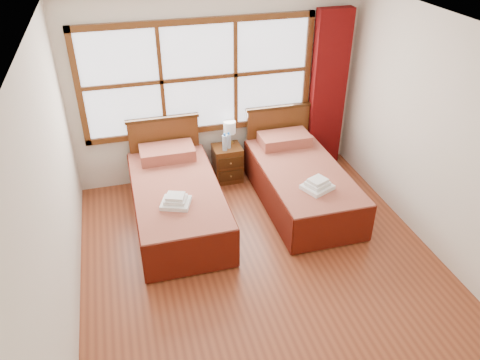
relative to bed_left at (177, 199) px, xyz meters
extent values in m
plane|color=brown|center=(0.79, -1.20, -0.31)|extent=(4.50, 4.50, 0.00)
plane|color=white|center=(0.79, -1.20, 2.29)|extent=(4.50, 4.50, 0.00)
plane|color=silver|center=(0.79, 1.05, 0.99)|extent=(4.00, 0.00, 4.00)
plane|color=silver|center=(-1.21, -1.20, 0.99)|extent=(0.00, 4.50, 4.50)
plane|color=silver|center=(2.79, -1.20, 0.99)|extent=(0.00, 4.50, 4.50)
cube|color=white|center=(0.54, 1.02, 1.19)|extent=(3.00, 0.02, 1.40)
cube|color=#592F13|center=(0.54, 1.00, 0.45)|extent=(3.16, 0.06, 0.08)
cube|color=#592F13|center=(0.54, 1.00, 1.93)|extent=(3.16, 0.06, 0.08)
cube|color=#592F13|center=(-1.00, 1.00, 1.19)|extent=(0.08, 0.06, 1.56)
cube|color=#592F13|center=(2.08, 1.00, 1.19)|extent=(0.08, 0.06, 1.56)
cube|color=#592F13|center=(0.04, 1.00, 1.19)|extent=(0.05, 0.05, 1.40)
cube|color=#592F13|center=(1.04, 1.00, 1.19)|extent=(0.05, 0.05, 1.40)
cube|color=#592F13|center=(0.54, 1.00, 1.19)|extent=(3.00, 0.05, 0.05)
cube|color=#5F0909|center=(2.39, 0.91, 0.86)|extent=(0.50, 0.16, 2.30)
cube|color=#39200B|center=(0.00, -0.07, -0.16)|extent=(0.92, 1.84, 0.30)
cube|color=maroon|center=(0.00, -0.07, 0.11)|extent=(1.03, 2.04, 0.25)
cube|color=#541308|center=(-0.51, -0.07, -0.04)|extent=(0.03, 2.04, 0.51)
cube|color=#541308|center=(0.51, -0.07, -0.04)|extent=(0.03, 2.04, 0.51)
cube|color=#541308|center=(0.00, -1.08, -0.04)|extent=(1.03, 0.03, 0.51)
cube|color=maroon|center=(0.00, 0.67, 0.32)|extent=(0.72, 0.42, 0.16)
cube|color=#592F13|center=(0.00, 0.94, 0.19)|extent=(0.96, 0.06, 1.00)
cube|color=#39200B|center=(0.00, 0.94, 0.70)|extent=(1.00, 0.08, 0.04)
cube|color=#39200B|center=(1.66, -0.07, -0.17)|extent=(0.90, 1.80, 0.29)
cube|color=maroon|center=(1.66, -0.07, 0.10)|extent=(1.01, 1.99, 0.24)
cube|color=#541308|center=(1.16, -0.07, -0.04)|extent=(0.03, 1.99, 0.50)
cube|color=#541308|center=(2.17, -0.07, -0.04)|extent=(0.03, 1.99, 0.50)
cube|color=#541308|center=(1.66, -1.06, -0.04)|extent=(1.01, 0.03, 0.50)
cube|color=maroon|center=(1.66, 0.66, 0.30)|extent=(0.70, 0.41, 0.16)
cube|color=#592F13|center=(1.66, 0.94, 0.17)|extent=(0.94, 0.06, 0.98)
cube|color=#39200B|center=(1.66, 0.94, 0.67)|extent=(0.98, 0.08, 0.04)
cube|color=#592F13|center=(0.86, 0.80, -0.05)|extent=(0.40, 0.35, 0.53)
cube|color=#39200B|center=(0.86, 0.62, -0.16)|extent=(0.35, 0.02, 0.16)
cube|color=#39200B|center=(0.86, 0.62, 0.06)|extent=(0.35, 0.02, 0.16)
sphere|color=#A47637|center=(0.86, 0.60, -0.16)|extent=(0.03, 0.03, 0.03)
sphere|color=#A47637|center=(0.86, 0.60, 0.06)|extent=(0.03, 0.03, 0.03)
cube|color=white|center=(-0.06, -0.46, 0.26)|extent=(0.40, 0.38, 0.05)
cube|color=white|center=(-0.06, -0.46, 0.31)|extent=(0.30, 0.28, 0.05)
cube|color=white|center=(-0.06, -0.46, 0.35)|extent=(0.25, 0.23, 0.04)
cube|color=white|center=(1.65, -0.56, 0.25)|extent=(0.42, 0.40, 0.05)
cube|color=white|center=(1.65, -0.56, 0.30)|extent=(0.32, 0.30, 0.05)
cube|color=white|center=(1.65, -0.56, 0.34)|extent=(0.26, 0.24, 0.04)
cylinder|color=gold|center=(0.93, 0.91, 0.22)|extent=(0.11, 0.11, 0.02)
cylinder|color=gold|center=(0.93, 0.91, 0.31)|extent=(0.02, 0.02, 0.14)
cylinder|color=silver|center=(0.93, 0.91, 0.46)|extent=(0.17, 0.17, 0.17)
cylinder|color=#A8C2D9|center=(0.81, 0.72, 0.33)|extent=(0.07, 0.07, 0.23)
cylinder|color=#1758AF|center=(0.81, 0.72, 0.46)|extent=(0.03, 0.03, 0.03)
cylinder|color=#A8C2D9|center=(0.88, 0.77, 0.32)|extent=(0.06, 0.06, 0.21)
cylinder|color=#1758AF|center=(0.88, 0.77, 0.44)|extent=(0.03, 0.03, 0.03)
camera|label=1|loc=(-0.52, -4.90, 3.32)|focal=35.00mm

